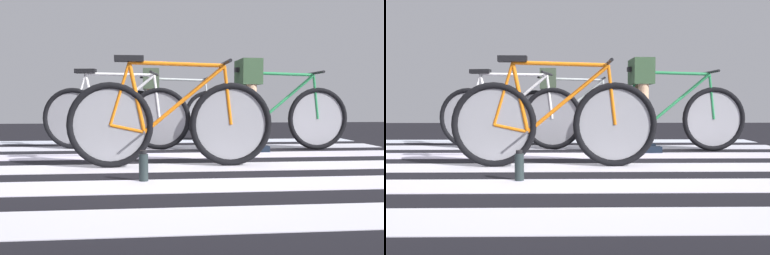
% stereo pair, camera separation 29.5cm
% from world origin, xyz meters
% --- Properties ---
extents(ground, '(18.00, 14.00, 0.02)m').
position_xyz_m(ground, '(0.00, 0.00, 0.01)').
color(ground, black).
extents(crosswalk_markings, '(5.37, 4.25, 0.00)m').
position_xyz_m(crosswalk_markings, '(-0.00, 0.03, 0.02)').
color(crosswalk_markings, silver).
rests_on(crosswalk_markings, ground).
extents(bicycle_1_of_4, '(1.74, 0.52, 0.93)m').
position_xyz_m(bicycle_1_of_4, '(-0.12, -0.30, 0.41)').
color(bicycle_1_of_4, black).
rests_on(bicycle_1_of_4, ground).
extents(bicycle_2_of_4, '(1.74, 0.52, 0.93)m').
position_xyz_m(bicycle_2_of_4, '(1.11, 0.77, 0.41)').
color(bicycle_2_of_4, black).
rests_on(bicycle_2_of_4, ground).
extents(cyclist_2_of_4, '(0.33, 0.42, 1.02)m').
position_xyz_m(cyclist_2_of_4, '(0.80, 0.76, 0.68)').
color(cyclist_2_of_4, tan).
rests_on(cyclist_2_of_4, ground).
extents(bicycle_3_of_4, '(1.72, 0.53, 0.93)m').
position_xyz_m(bicycle_3_of_4, '(-0.70, 1.04, 0.41)').
color(bicycle_3_of_4, black).
rests_on(bicycle_3_of_4, ground).
extents(bicycle_4_of_4, '(1.74, 0.52, 0.93)m').
position_xyz_m(bicycle_4_of_4, '(0.02, 2.03, 0.41)').
color(bicycle_4_of_4, black).
rests_on(bicycle_4_of_4, ground).
extents(cyclist_4_of_4, '(0.32, 0.42, 1.01)m').
position_xyz_m(cyclist_4_of_4, '(-0.29, 2.02, 0.67)').
color(cyclist_4_of_4, tan).
rests_on(cyclist_4_of_4, ground).
extents(water_bottle, '(0.06, 0.06, 0.22)m').
position_xyz_m(water_bottle, '(-0.34, -0.91, 0.12)').
color(water_bottle, '#202A2B').
rests_on(water_bottle, ground).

